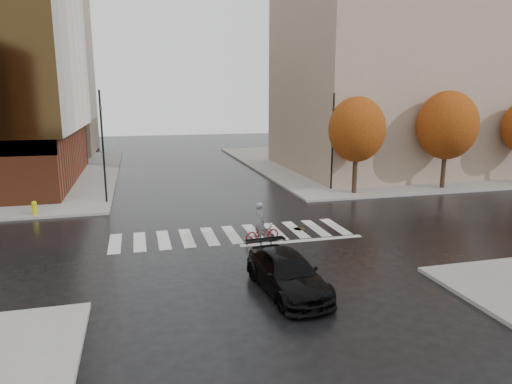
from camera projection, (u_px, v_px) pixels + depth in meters
ground at (234, 238)px, 21.88m from camera, size 120.00×120.00×0.00m
sidewalk_ne at (391, 161)px, 46.96m from camera, size 30.00×30.00×0.15m
crosswalk at (232, 234)px, 22.35m from camera, size 12.00×3.00×0.01m
building_ne_tan at (381, 67)px, 40.30m from camera, size 16.00×16.00×18.00m
building_nw_far at (24, 64)px, 50.81m from camera, size 14.00×12.00×20.00m
tree_ne_a at (357, 130)px, 30.45m from camera, size 3.80×3.80×6.50m
tree_ne_b at (447, 125)px, 32.15m from camera, size 4.20×4.20×6.89m
sedan at (287, 273)px, 15.73m from camera, size 2.25×4.71×1.33m
cyclist at (261, 229)px, 21.07m from camera, size 1.75×0.89×1.90m
traffic_light_nw at (102, 140)px, 27.84m from camera, size 0.18×0.15×6.88m
traffic_light_ne at (333, 136)px, 31.82m from camera, size 0.16×0.19×6.72m
fire_hydrant at (34, 207)px, 25.42m from camera, size 0.28×0.28×0.79m
manhole at (299, 229)px, 23.27m from camera, size 0.80×0.80×0.01m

